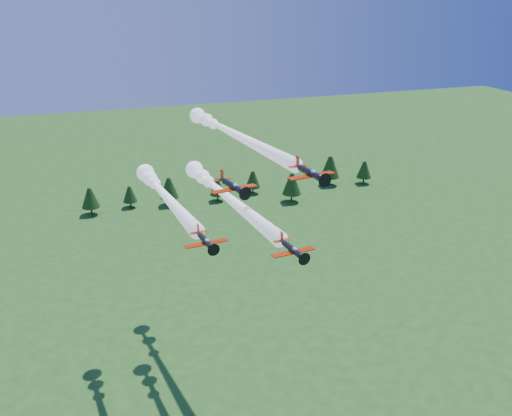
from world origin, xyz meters
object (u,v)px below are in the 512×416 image
object	(u,v)px
plane_lead	(223,194)
plane_slot	(233,186)
plane_left	(162,192)
plane_right	(232,132)

from	to	relation	value
plane_lead	plane_slot	xyz separation A→B (m)	(-1.14, -10.14, 4.93)
plane_left	plane_slot	distance (m)	17.97
plane_right	plane_lead	bearing A→B (deg)	-120.81
plane_lead	plane_right	xyz separation A→B (m)	(5.95, 13.89, 8.14)
plane_right	plane_left	bearing A→B (deg)	-157.62
plane_lead	plane_left	world-z (taller)	plane_left
plane_left	plane_slot	bearing A→B (deg)	-61.12
plane_left	plane_slot	size ratio (longest dim) A/B	4.66
plane_left	plane_right	xyz separation A→B (m)	(16.80, 9.70, 8.03)
plane_left	plane_right	distance (m)	20.99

